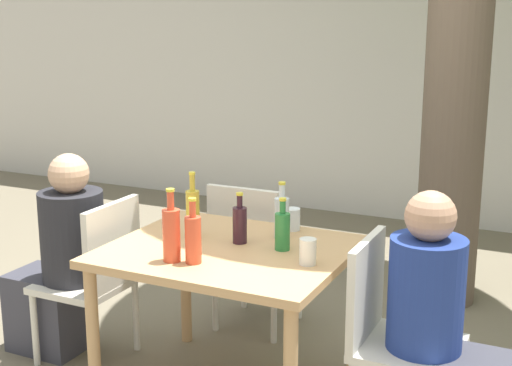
# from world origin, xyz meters

# --- Properties ---
(cafe_building_wall) EXTENTS (10.00, 0.08, 2.80)m
(cafe_building_wall) POSITION_xyz_m (0.00, 3.45, 1.40)
(cafe_building_wall) COLOR beige
(cafe_building_wall) RESTS_ON ground_plane
(dining_table_front) EXTENTS (1.11, 0.94, 0.76)m
(dining_table_front) POSITION_xyz_m (0.00, 0.00, 0.66)
(dining_table_front) COLOR tan
(dining_table_front) RESTS_ON ground_plane
(patio_chair_0) EXTENTS (0.44, 0.44, 0.89)m
(patio_chair_0) POSITION_xyz_m (-0.79, 0.00, 0.50)
(patio_chair_0) COLOR beige
(patio_chair_0) RESTS_ON ground_plane
(patio_chair_1) EXTENTS (0.44, 0.44, 0.89)m
(patio_chair_1) POSITION_xyz_m (0.79, 0.00, 0.50)
(patio_chair_1) COLOR beige
(patio_chair_1) RESTS_ON ground_plane
(patio_chair_2) EXTENTS (0.44, 0.44, 0.89)m
(patio_chair_2) POSITION_xyz_m (-0.22, 0.70, 0.50)
(patio_chair_2) COLOR beige
(patio_chair_2) RESTS_ON ground_plane
(person_seated_0) EXTENTS (0.57, 0.34, 1.13)m
(person_seated_0) POSITION_xyz_m (-1.03, -0.00, 0.50)
(person_seated_0) COLOR #383842
(person_seated_0) RESTS_ON ground_plane
(person_seated_1) EXTENTS (0.56, 0.32, 1.13)m
(person_seated_1) POSITION_xyz_m (1.03, -0.00, 0.50)
(person_seated_1) COLOR #383842
(person_seated_1) RESTS_ON ground_plane
(wine_bottle_0) EXTENTS (0.07, 0.07, 0.25)m
(wine_bottle_0) POSITION_xyz_m (0.02, 0.09, 0.85)
(wine_bottle_0) COLOR #331923
(wine_bottle_0) RESTS_ON dining_table_front
(soda_bottle_1) EXTENTS (0.07, 0.07, 0.30)m
(soda_bottle_1) POSITION_xyz_m (-0.04, -0.26, 0.87)
(soda_bottle_1) COLOR #DB4C2D
(soda_bottle_1) RESTS_ON dining_table_front
(oil_cruet_2) EXTENTS (0.07, 0.07, 0.33)m
(oil_cruet_2) POSITION_xyz_m (-0.24, 0.07, 0.88)
(oil_cruet_2) COLOR gold
(oil_cruet_2) RESTS_ON dining_table_front
(green_bottle_3) EXTENTS (0.07, 0.07, 0.25)m
(green_bottle_3) POSITION_xyz_m (0.24, 0.08, 0.85)
(green_bottle_3) COLOR #287A38
(green_bottle_3) RESTS_ON dining_table_front
(water_bottle_4) EXTENTS (0.07, 0.07, 0.28)m
(water_bottle_4) POSITION_xyz_m (0.16, 0.25, 0.86)
(water_bottle_4) COLOR silver
(water_bottle_4) RESTS_ON dining_table_front
(soda_bottle_5) EXTENTS (0.08, 0.08, 0.33)m
(soda_bottle_5) POSITION_xyz_m (-0.14, -0.28, 0.88)
(soda_bottle_5) COLOR #DB4C2D
(soda_bottle_5) RESTS_ON dining_table_front
(drinking_glass_0) EXTENTS (0.08, 0.08, 0.12)m
(drinking_glass_0) POSITION_xyz_m (0.42, -0.06, 0.81)
(drinking_glass_0) COLOR silver
(drinking_glass_0) RESTS_ON dining_table_front
(drinking_glass_1) EXTENTS (0.08, 0.08, 0.11)m
(drinking_glass_1) POSITION_xyz_m (0.16, 0.39, 0.81)
(drinking_glass_1) COLOR white
(drinking_glass_1) RESTS_ON dining_table_front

